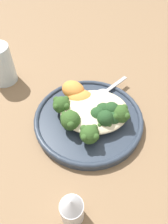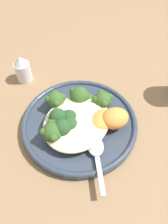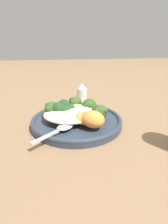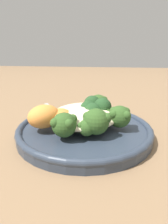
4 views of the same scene
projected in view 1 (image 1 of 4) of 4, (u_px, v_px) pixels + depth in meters
The scene contains 15 objects.
ground_plane at pixel (97, 126), 0.51m from camera, with size 4.00×4.00×0.00m, color #846647.
plate at pixel (89, 119), 0.51m from camera, with size 0.25×0.25×0.02m.
quinoa_mound at pixel (94, 111), 0.49m from camera, with size 0.15×0.13×0.03m, color beige.
broccoli_stalk_0 at pixel (64, 105), 0.50m from camera, with size 0.10×0.04×0.04m.
broccoli_stalk_1 at pixel (74, 114), 0.49m from camera, with size 0.09×0.07×0.03m.
broccoli_stalk_2 at pixel (72, 119), 0.47m from camera, with size 0.07×0.08×0.04m.
broccoli_stalk_3 at pixel (89, 130), 0.45m from camera, with size 0.04×0.13×0.04m.
broccoli_stalk_4 at pixel (99, 118), 0.48m from camera, with size 0.07×0.09×0.03m.
broccoli_stalk_5 at pixel (116, 114), 0.48m from camera, with size 0.10×0.07×0.04m.
sweet_potato_chunk_0 at pixel (80, 98), 0.52m from camera, with size 0.06×0.05×0.03m, color orange.
sweet_potato_chunk_1 at pixel (73, 90), 0.53m from camera, with size 0.06×0.05×0.04m, color orange.
kale_tuft at pixel (106, 115), 0.47m from camera, with size 0.06×0.06×0.04m.
spoon at pixel (104, 92), 0.54m from camera, with size 0.10×0.09×0.01m.
water_glass at pixel (0, 65), 0.57m from camera, with size 0.07×0.07×0.11m, color silver.
salt_shaker at pixel (72, 209), 0.35m from camera, with size 0.04×0.04×0.07m.
Camera 1 is at (0.05, 0.30, 0.41)m, focal length 35.00 mm.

